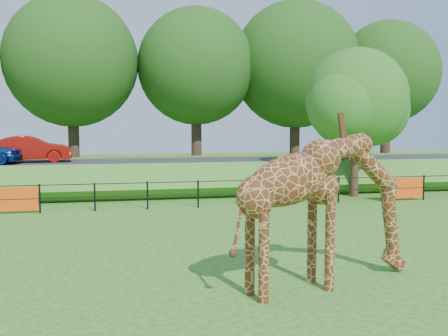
# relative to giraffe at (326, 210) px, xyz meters

# --- Properties ---
(ground) EXTENTS (90.00, 90.00, 0.00)m
(ground) POSITION_rel_giraffe_xyz_m (-1.17, 2.00, -1.59)
(ground) COLOR #296218
(ground) RESTS_ON ground
(giraffe) EXTENTS (4.50, 2.03, 3.18)m
(giraffe) POSITION_rel_giraffe_xyz_m (0.00, 0.00, 0.00)
(giraffe) COLOR #5A2B12
(giraffe) RESTS_ON ground
(perimeter_fence) EXTENTS (28.07, 0.10, 1.10)m
(perimeter_fence) POSITION_rel_giraffe_xyz_m (-1.17, 10.00, -1.04)
(perimeter_fence) COLOR black
(perimeter_fence) RESTS_ON ground
(embankment) EXTENTS (40.00, 9.00, 1.30)m
(embankment) POSITION_rel_giraffe_xyz_m (-1.17, 17.50, -0.94)
(embankment) COLOR #296218
(embankment) RESTS_ON ground
(road) EXTENTS (40.00, 5.00, 0.12)m
(road) POSITION_rel_giraffe_xyz_m (-1.17, 16.00, -0.23)
(road) COLOR #2D2D30
(road) RESTS_ON embankment
(car_red) EXTENTS (4.13, 1.83, 1.32)m
(car_red) POSITION_rel_giraffe_xyz_m (-8.61, 16.69, 0.49)
(car_red) COLOR #A4110B
(car_red) RESTS_ON road
(visitor) EXTENTS (0.66, 0.54, 1.56)m
(visitor) POSITION_rel_giraffe_xyz_m (4.08, 10.63, -0.81)
(visitor) COLOR black
(visitor) RESTS_ON ground
(tree_east) EXTENTS (5.40, 4.71, 6.76)m
(tree_east) POSITION_rel_giraffe_xyz_m (6.43, 11.63, 2.69)
(tree_east) COLOR #382419
(tree_east) RESTS_ON ground
(bg_tree_line) EXTENTS (37.30, 8.80, 11.82)m
(bg_tree_line) POSITION_rel_giraffe_xyz_m (0.72, 24.00, 5.60)
(bg_tree_line) COLOR #382419
(bg_tree_line) RESTS_ON ground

